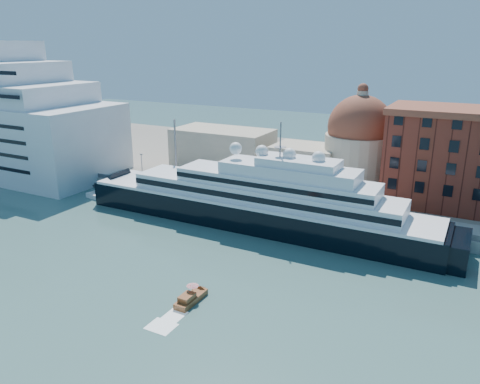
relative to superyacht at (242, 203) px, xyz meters
The scene contains 9 objects.
ground 24.02m from the superyacht, 102.34° to the right, with size 400.00×400.00×0.00m, color #335955.
quay 12.61m from the superyacht, 114.56° to the left, with size 180.00×10.00×2.50m, color gray.
land 52.38m from the superyacht, 95.52° to the left, with size 260.00×72.00×2.00m, color slate.
quay_fence 8.40m from the superyacht, 127.71° to the left, with size 180.00×0.10×1.20m, color slate.
superyacht is the anchor object (origin of this frame).
service_barge 39.97m from the superyacht, behind, with size 10.91×5.15×2.36m.
water_taxi 35.99m from the superyacht, 75.92° to the right, with size 2.27×6.67×3.16m.
church 35.28m from the superyacht, 87.76° to the left, with size 66.00×18.00×25.50m.
lamp_posts 20.61m from the superyacht, 152.35° to the left, with size 120.80×2.40×18.00m.
Camera 1 is at (51.03, -65.90, 39.16)m, focal length 35.00 mm.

